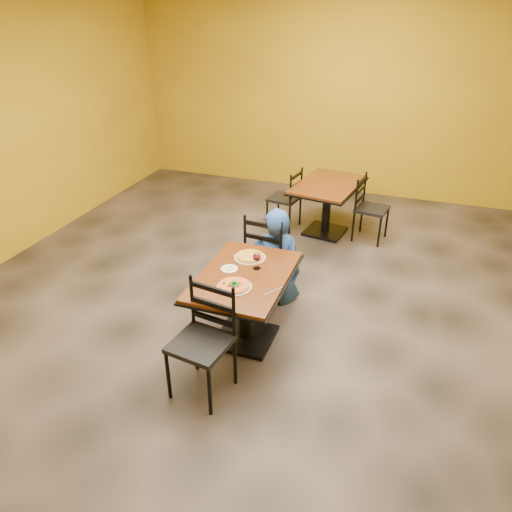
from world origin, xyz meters
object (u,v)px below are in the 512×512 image
at_px(diner, 276,255).
at_px(pizza_far, 250,256).
at_px(table_second, 327,197).
at_px(plate_far, 250,257).
at_px(table_main, 245,292).
at_px(pizza_main, 234,285).
at_px(chair_main_near, 201,344).
at_px(chair_second_left, 284,199).
at_px(chair_main_far, 270,253).
at_px(wine_glass, 257,260).
at_px(side_plate, 229,269).
at_px(plate_main, 234,287).
at_px(chair_second_right, 372,209).

height_order(diner, pizza_far, diner).
distance_m(table_second, plate_far, 2.40).
bearing_deg(table_second, diner, -95.37).
xyz_separation_m(table_main, pizza_main, (-0.01, -0.24, 0.21)).
xyz_separation_m(chair_main_near, chair_second_left, (-0.31, 3.48, -0.06)).
distance_m(table_main, chair_main_far, 0.92).
height_order(pizza_main, pizza_far, same).
bearing_deg(chair_second_left, wine_glass, 20.40).
bearing_deg(wine_glass, chair_main_far, 98.49).
relative_size(table_second, pizza_far, 4.64).
distance_m(chair_second_left, wine_glass, 2.62).
distance_m(chair_main_far, wine_glass, 0.85).
bearing_deg(chair_main_near, wine_glass, 88.28).
height_order(diner, pizza_main, diner).
bearing_deg(side_plate, plate_main, -60.03).
bearing_deg(chair_main_near, table_main, 91.53).
bearing_deg(wine_glass, pizza_far, 127.26).
bearing_deg(wine_glass, table_second, 86.46).
bearing_deg(chair_main_near, diner, 93.13).
xyz_separation_m(chair_main_near, chair_main_far, (0.05, 1.70, 0.01)).
xyz_separation_m(plate_far, side_plate, (-0.11, -0.28, 0.00)).
relative_size(plate_main, pizza_main, 1.09).
bearing_deg(chair_second_left, table_second, 99.95).
bearing_deg(pizza_far, chair_second_left, 98.06).
xyz_separation_m(table_second, pizza_far, (-0.29, -2.37, 0.22)).
bearing_deg(wine_glass, table_main, -116.47).
bearing_deg(plate_main, pizza_main, 0.00).
relative_size(chair_second_right, diner, 0.82).
xyz_separation_m(chair_main_near, wine_glass, (0.17, 0.93, 0.34)).
bearing_deg(chair_main_far, wine_glass, 103.21).
distance_m(chair_main_far, plate_main, 1.18).
xyz_separation_m(pizza_main, plate_far, (-0.06, 0.56, -0.02)).
bearing_deg(chair_main_near, chair_second_right, 83.07).
xyz_separation_m(chair_main_near, plate_far, (0.03, 1.11, 0.25)).
bearing_deg(chair_main_far, table_main, 97.50).
bearing_deg(table_main, plate_far, 101.19).
bearing_deg(pizza_main, chair_second_left, 97.63).
relative_size(diner, wine_glass, 6.09).
distance_m(table_second, pizza_main, 2.95).
bearing_deg(wine_glass, side_plate, -156.91).
relative_size(table_main, pizza_far, 4.39).
xyz_separation_m(table_main, chair_main_near, (-0.09, -0.79, -0.06)).
height_order(chair_second_left, wine_glass, wine_glass).
bearing_deg(side_plate, chair_main_far, 81.94).
bearing_deg(chair_second_left, plate_main, 17.57).
relative_size(chair_second_left, plate_main, 2.87).
relative_size(chair_second_right, plate_main, 2.91).
relative_size(table_main, plate_main, 3.97).
bearing_deg(plate_far, table_second, 82.99).
relative_size(table_main, chair_main_near, 1.23).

